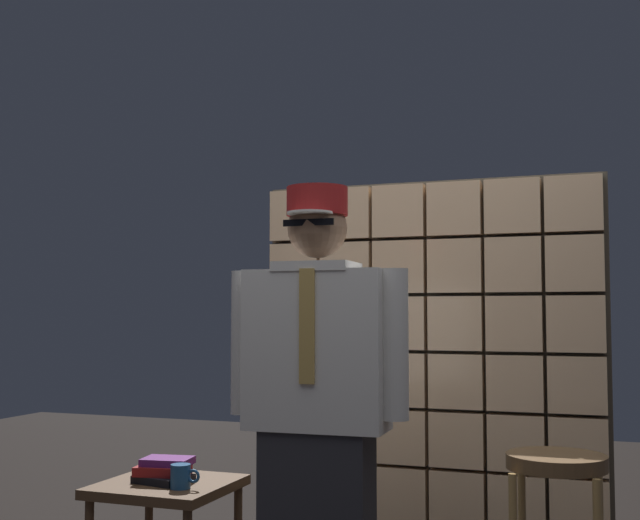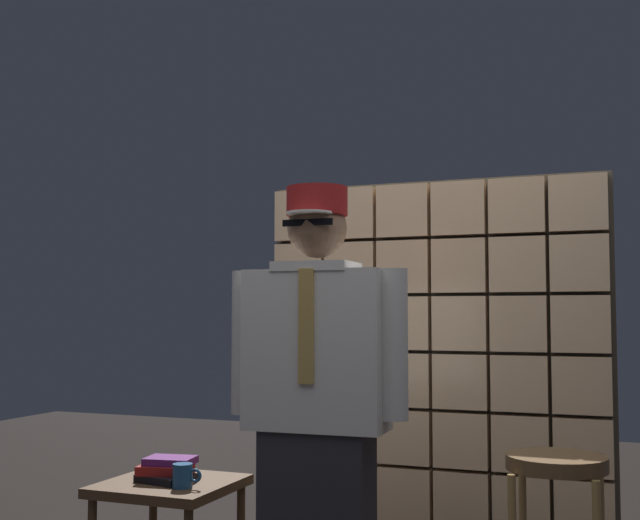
{
  "view_description": "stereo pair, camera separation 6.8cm",
  "coord_description": "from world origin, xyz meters",
  "px_view_note": "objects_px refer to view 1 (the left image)",
  "views": [
    {
      "loc": [
        0.84,
        -2.52,
        1.25
      ],
      "look_at": [
        -0.19,
        0.33,
        1.45
      ],
      "focal_mm": 45.67,
      "sensor_mm": 36.0,
      "label": 1
    },
    {
      "loc": [
        0.91,
        -2.49,
        1.25
      ],
      "look_at": [
        -0.19,
        0.33,
        1.45
      ],
      "focal_mm": 45.67,
      "sensor_mm": 36.0,
      "label": 2
    }
  ],
  "objects_px": {
    "side_table": "(167,500)",
    "coffee_mug": "(181,476)",
    "book_stack": "(164,471)",
    "bar_stool": "(557,512)",
    "standing_person": "(317,410)"
  },
  "relations": [
    {
      "from": "side_table",
      "to": "coffee_mug",
      "type": "xyz_separation_m",
      "value": [
        0.12,
        -0.1,
        0.12
      ]
    },
    {
      "from": "coffee_mug",
      "to": "book_stack",
      "type": "bearing_deg",
      "value": 146.72
    },
    {
      "from": "book_stack",
      "to": "bar_stool",
      "type": "bearing_deg",
      "value": -1.89
    },
    {
      "from": "standing_person",
      "to": "coffee_mug",
      "type": "bearing_deg",
      "value": 170.53
    },
    {
      "from": "standing_person",
      "to": "coffee_mug",
      "type": "relative_size",
      "value": 13.64
    },
    {
      "from": "bar_stool",
      "to": "book_stack",
      "type": "relative_size",
      "value": 3.26
    },
    {
      "from": "standing_person",
      "to": "book_stack",
      "type": "height_order",
      "value": "standing_person"
    },
    {
      "from": "standing_person",
      "to": "coffee_mug",
      "type": "xyz_separation_m",
      "value": [
        -0.6,
        0.08,
        -0.29
      ]
    },
    {
      "from": "standing_person",
      "to": "coffee_mug",
      "type": "distance_m",
      "value": 0.68
    },
    {
      "from": "bar_stool",
      "to": "book_stack",
      "type": "bearing_deg",
      "value": 178.11
    },
    {
      "from": "side_table",
      "to": "book_stack",
      "type": "height_order",
      "value": "book_stack"
    },
    {
      "from": "side_table",
      "to": "standing_person",
      "type": "bearing_deg",
      "value": -13.46
    },
    {
      "from": "bar_stool",
      "to": "coffee_mug",
      "type": "relative_size",
      "value": 6.1
    },
    {
      "from": "bar_stool",
      "to": "coffee_mug",
      "type": "distance_m",
      "value": 1.44
    },
    {
      "from": "bar_stool",
      "to": "side_table",
      "type": "height_order",
      "value": "bar_stool"
    }
  ]
}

